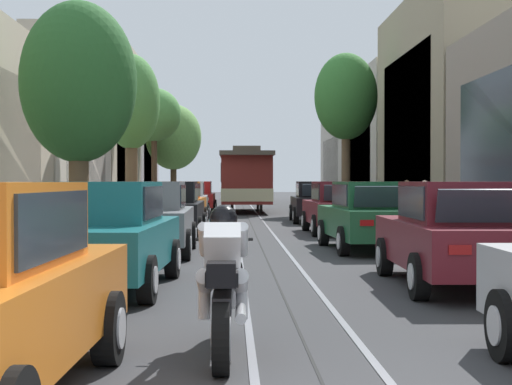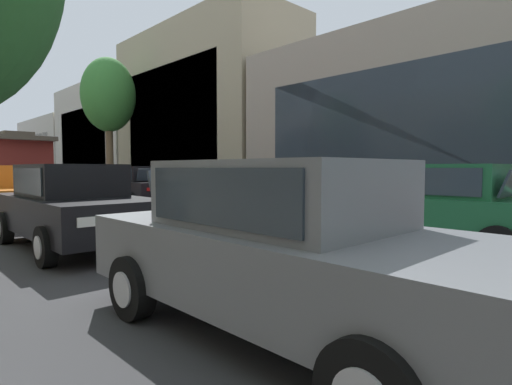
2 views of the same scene
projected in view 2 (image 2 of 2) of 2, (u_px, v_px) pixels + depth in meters
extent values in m
plane|color=#38383A|center=(66.00, 208.00, 15.24)|extent=(164.94, 164.94, 0.00)
cube|color=gray|center=(18.00, 202.00, 18.20)|extent=(0.08, 73.98, 0.01)
cube|color=gray|center=(44.00, 200.00, 18.93)|extent=(0.08, 73.98, 0.01)
cube|color=black|center=(31.00, 201.00, 18.57)|extent=(0.03, 73.98, 0.01)
cube|color=gray|center=(404.00, 122.00, 15.23)|extent=(4.33, 12.90, 6.51)
cube|color=#2D3842|center=(373.00, 126.00, 13.78)|extent=(0.04, 9.24, 3.91)
cube|color=tan|center=(205.00, 112.00, 25.06)|extent=(5.41, 12.90, 9.89)
cube|color=#2D3842|center=(168.00, 117.00, 23.25)|extent=(0.04, 9.24, 5.94)
cube|color=beige|center=(108.00, 136.00, 34.34)|extent=(4.46, 12.90, 8.38)
cube|color=#2D3842|center=(82.00, 140.00, 32.85)|extent=(0.04, 9.24, 5.03)
cube|color=beige|center=(61.00, 151.00, 44.22)|extent=(5.25, 12.90, 6.67)
cube|color=#2D3842|center=(34.00, 154.00, 42.45)|extent=(0.04, 9.24, 4.00)
cube|color=slate|center=(291.00, 263.00, 3.68)|extent=(1.84, 4.31, 0.66)
cube|color=slate|center=(279.00, 193.00, 3.75)|extent=(1.49, 2.08, 0.60)
cube|color=#2D3842|center=(359.00, 200.00, 3.15)|extent=(1.33, 0.23, 0.47)
cube|color=#2D3842|center=(203.00, 190.00, 4.60)|extent=(1.30, 0.21, 0.45)
cube|color=#2D3842|center=(328.00, 190.00, 4.26)|extent=(0.05, 1.81, 0.47)
cube|color=#2D3842|center=(216.00, 197.00, 3.23)|extent=(0.05, 1.81, 0.47)
cube|color=#B21414|center=(200.00, 223.00, 5.61)|extent=(0.28, 0.04, 0.12)
cube|color=#B21414|center=(124.00, 232.00, 4.84)|extent=(0.28, 0.04, 0.12)
cylinder|color=black|center=(483.00, 312.00, 3.35)|extent=(0.21, 0.64, 0.64)
cylinder|color=silver|center=(487.00, 309.00, 3.42)|extent=(0.02, 0.35, 0.35)
cylinder|color=black|center=(258.00, 260.00, 5.26)|extent=(0.21, 0.64, 0.64)
cylinder|color=silver|center=(264.00, 258.00, 5.34)|extent=(0.02, 0.35, 0.35)
cylinder|color=black|center=(132.00, 287.00, 4.04)|extent=(0.21, 0.64, 0.64)
cylinder|color=silver|center=(122.00, 290.00, 3.97)|extent=(0.02, 0.35, 0.35)
cube|color=black|center=(74.00, 213.00, 7.69)|extent=(1.83, 4.31, 0.66)
cube|color=black|center=(70.00, 180.00, 7.76)|extent=(1.49, 2.07, 0.60)
cube|color=#2D3842|center=(87.00, 182.00, 7.15)|extent=(1.33, 0.23, 0.47)
cube|color=#2D3842|center=(51.00, 180.00, 8.63)|extent=(1.30, 0.21, 0.45)
cube|color=#2D3842|center=(108.00, 179.00, 8.27)|extent=(0.04, 1.81, 0.47)
cube|color=#2D3842|center=(27.00, 181.00, 7.25)|extent=(0.04, 1.81, 0.47)
cube|color=white|center=(158.00, 216.00, 6.49)|extent=(0.28, 0.04, 0.14)
cube|color=#B21414|center=(66.00, 200.00, 9.64)|extent=(0.28, 0.04, 0.12)
cube|color=white|center=(87.00, 222.00, 5.73)|extent=(0.28, 0.04, 0.14)
cube|color=#B21414|center=(12.00, 203.00, 8.88)|extent=(0.28, 0.04, 0.12)
cylinder|color=black|center=(151.00, 234.00, 7.34)|extent=(0.20, 0.64, 0.64)
cylinder|color=silver|center=(156.00, 233.00, 7.42)|extent=(0.02, 0.35, 0.35)
cylinder|color=black|center=(46.00, 247.00, 6.14)|extent=(0.20, 0.64, 0.64)
cylinder|color=silver|center=(38.00, 248.00, 6.07)|extent=(0.02, 0.35, 0.35)
cylinder|color=black|center=(93.00, 220.00, 9.28)|extent=(0.20, 0.64, 0.64)
cylinder|color=silver|center=(98.00, 220.00, 9.36)|extent=(0.02, 0.35, 0.35)
cylinder|color=black|center=(5.00, 228.00, 8.09)|extent=(0.20, 0.64, 0.64)
cube|color=orange|center=(1.00, 199.00, 11.26)|extent=(1.98, 4.37, 0.66)
cube|color=orange|center=(0.00, 176.00, 11.33)|extent=(1.56, 2.12, 0.60)
cube|color=#2D3842|center=(5.00, 178.00, 10.70)|extent=(1.34, 0.28, 0.47)
cube|color=#2D3842|center=(29.00, 176.00, 11.82)|extent=(0.11, 1.81, 0.47)
cube|color=white|center=(44.00, 199.00, 9.99)|extent=(0.28, 0.05, 0.14)
cube|color=#B21414|center=(9.00, 191.00, 13.24)|extent=(0.28, 0.05, 0.12)
cylinder|color=black|center=(49.00, 213.00, 10.85)|extent=(0.23, 0.65, 0.64)
cylinder|color=silver|center=(54.00, 212.00, 10.92)|extent=(0.03, 0.35, 0.35)
cylinder|color=black|center=(26.00, 206.00, 12.86)|extent=(0.23, 0.65, 0.64)
cylinder|color=silver|center=(30.00, 205.00, 12.93)|extent=(0.03, 0.35, 0.35)
cube|color=white|center=(0.00, 190.00, 14.01)|extent=(0.28, 0.04, 0.14)
cylinder|color=black|center=(5.00, 201.00, 14.85)|extent=(0.21, 0.64, 0.64)
cylinder|color=silver|center=(8.00, 200.00, 14.92)|extent=(0.03, 0.35, 0.35)
cube|color=#1E6038|center=(432.00, 213.00, 7.73)|extent=(1.97, 4.37, 0.66)
cube|color=#1E6038|center=(441.00, 180.00, 7.59)|extent=(1.56, 2.12, 0.60)
cube|color=#2D3842|center=(398.00, 180.00, 8.18)|extent=(1.34, 0.27, 0.47)
cube|color=#2D3842|center=(425.00, 181.00, 7.06)|extent=(0.10, 1.81, 0.47)
cube|color=#2D3842|center=(455.00, 180.00, 8.13)|extent=(0.10, 1.81, 0.47)
cube|color=white|center=(321.00, 203.00, 8.84)|extent=(0.28, 0.05, 0.14)
cube|color=white|center=(349.00, 200.00, 9.63)|extent=(0.28, 0.05, 0.14)
cylinder|color=black|center=(346.00, 228.00, 8.05)|extent=(0.22, 0.65, 0.64)
cylinder|color=silver|center=(343.00, 229.00, 7.98)|extent=(0.03, 0.35, 0.35)
cylinder|color=black|center=(387.00, 220.00, 9.31)|extent=(0.22, 0.65, 0.64)
cylinder|color=silver|center=(390.00, 219.00, 9.39)|extent=(0.03, 0.35, 0.35)
cylinder|color=black|center=(498.00, 246.00, 6.20)|extent=(0.22, 0.65, 0.64)
cylinder|color=silver|center=(496.00, 247.00, 6.12)|extent=(0.03, 0.35, 0.35)
cube|color=maroon|center=(241.00, 198.00, 11.83)|extent=(1.85, 4.32, 0.66)
cube|color=maroon|center=(245.00, 176.00, 11.68)|extent=(1.50, 2.08, 0.60)
cube|color=#2D3842|center=(226.00, 176.00, 12.29)|extent=(1.33, 0.24, 0.47)
cube|color=#2D3842|center=(275.00, 177.00, 10.84)|extent=(1.30, 0.21, 0.45)
cube|color=#2D3842|center=(225.00, 176.00, 11.16)|extent=(0.05, 1.81, 0.47)
cube|color=#2D3842|center=(263.00, 176.00, 12.20)|extent=(0.05, 1.81, 0.47)
cube|color=white|center=(183.00, 192.00, 12.98)|extent=(0.28, 0.04, 0.14)
cube|color=#B21414|center=(284.00, 199.00, 9.89)|extent=(0.28, 0.04, 0.12)
cube|color=white|center=(211.00, 190.00, 13.76)|extent=(0.28, 0.04, 0.14)
cube|color=#B21414|center=(312.00, 197.00, 10.66)|extent=(0.28, 0.04, 0.12)
cylinder|color=black|center=(190.00, 208.00, 12.19)|extent=(0.21, 0.64, 0.64)
cylinder|color=silver|center=(187.00, 208.00, 12.12)|extent=(0.02, 0.35, 0.35)
cylinder|color=black|center=(234.00, 204.00, 13.42)|extent=(0.21, 0.64, 0.64)
cylinder|color=silver|center=(237.00, 204.00, 13.49)|extent=(0.02, 0.35, 0.35)
cylinder|color=black|center=(251.00, 215.00, 10.28)|extent=(0.21, 0.64, 0.64)
cylinder|color=silver|center=(248.00, 215.00, 10.21)|extent=(0.02, 0.35, 0.35)
cylinder|color=black|center=(296.00, 210.00, 11.51)|extent=(0.21, 0.64, 0.64)
cylinder|color=silver|center=(298.00, 210.00, 11.58)|extent=(0.02, 0.35, 0.35)
cube|color=black|center=(138.00, 189.00, 16.48)|extent=(1.90, 4.34, 0.66)
cube|color=black|center=(139.00, 174.00, 16.33)|extent=(1.53, 2.10, 0.60)
cube|color=#2D3842|center=(130.00, 174.00, 16.95)|extent=(1.34, 0.25, 0.47)
cube|color=#2D3842|center=(153.00, 175.00, 15.46)|extent=(1.30, 0.23, 0.45)
cube|color=#2D3842|center=(121.00, 174.00, 15.83)|extent=(0.07, 1.81, 0.47)
cube|color=#2D3842|center=(156.00, 174.00, 16.83)|extent=(0.07, 1.81, 0.47)
cube|color=white|center=(103.00, 185.00, 17.70)|extent=(0.28, 0.05, 0.14)
cube|color=#B21414|center=(150.00, 189.00, 14.50)|extent=(0.28, 0.05, 0.12)
cube|color=white|center=(128.00, 185.00, 18.45)|extent=(0.28, 0.05, 0.14)
cube|color=#B21414|center=(178.00, 188.00, 15.25)|extent=(0.28, 0.05, 0.12)
cylinder|color=black|center=(104.00, 197.00, 16.90)|extent=(0.22, 0.64, 0.64)
cylinder|color=silver|center=(101.00, 197.00, 16.83)|extent=(0.03, 0.35, 0.35)
cylinder|color=black|center=(143.00, 195.00, 18.08)|extent=(0.22, 0.64, 0.64)
cylinder|color=silver|center=(145.00, 195.00, 18.15)|extent=(0.03, 0.35, 0.35)
cylinder|color=black|center=(132.00, 200.00, 14.93)|extent=(0.22, 0.64, 0.64)
cylinder|color=silver|center=(129.00, 201.00, 14.85)|extent=(0.03, 0.35, 0.35)
cylinder|color=black|center=(174.00, 198.00, 16.10)|extent=(0.22, 0.64, 0.64)
cylinder|color=silver|center=(176.00, 198.00, 16.18)|extent=(0.03, 0.35, 0.35)
cylinder|color=brown|center=(110.00, 154.00, 23.68)|extent=(0.42, 0.42, 4.69)
ellipsoid|color=#387A33|center=(108.00, 95.00, 23.47)|extent=(3.10, 2.90, 4.26)
cube|color=maroon|center=(7.00, 165.00, 21.61)|extent=(2.43, 7.51, 2.30)
cube|color=beige|center=(8.00, 178.00, 21.66)|extent=(2.47, 7.55, 0.60)
cylinder|color=beige|center=(9.00, 166.00, 25.81)|extent=(0.08, 0.08, 2.30)
cube|color=#4C4238|center=(5.00, 142.00, 21.75)|extent=(2.59, 9.11, 0.20)
cube|color=#4C4238|center=(6.00, 137.00, 21.52)|extent=(1.34, 5.63, 0.28)
cube|color=#2D3842|center=(32.00, 159.00, 22.43)|extent=(0.05, 6.38, 0.90)
cylinder|color=#332D28|center=(13.00, 188.00, 23.66)|extent=(0.12, 0.70, 0.70)
cylinder|color=#332D28|center=(2.00, 192.00, 19.72)|extent=(0.12, 0.70, 0.70)
cylinder|color=#332D28|center=(34.00, 191.00, 20.68)|extent=(0.12, 0.70, 0.70)
cylinder|color=black|center=(206.00, 192.00, 18.83)|extent=(0.14, 0.14, 0.82)
cylinder|color=black|center=(209.00, 191.00, 18.97)|extent=(0.14, 0.14, 0.82)
cube|color=#338C4C|center=(208.00, 177.00, 18.86)|extent=(0.28, 0.39, 0.58)
cylinder|color=#338C4C|center=(204.00, 177.00, 18.70)|extent=(0.09, 0.09, 0.52)
cylinder|color=#338C4C|center=(212.00, 177.00, 19.02)|extent=(0.09, 0.09, 0.52)
sphere|color=brown|center=(208.00, 168.00, 18.83)|extent=(0.22, 0.22, 0.22)
cylinder|color=black|center=(271.00, 198.00, 15.07)|extent=(0.14, 0.14, 0.81)
cylinder|color=black|center=(275.00, 197.00, 15.21)|extent=(0.14, 0.14, 0.81)
cube|color=red|center=(273.00, 179.00, 15.10)|extent=(0.29, 0.40, 0.58)
cylinder|color=red|center=(268.00, 180.00, 14.94)|extent=(0.09, 0.09, 0.52)
cylinder|color=red|center=(277.00, 180.00, 15.26)|extent=(0.09, 0.09, 0.52)
sphere|color=beige|center=(273.00, 168.00, 15.07)|extent=(0.22, 0.22, 0.22)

